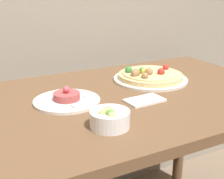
{
  "coord_description": "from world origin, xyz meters",
  "views": [
    {
      "loc": [
        -0.45,
        -0.55,
        1.18
      ],
      "look_at": [
        0.04,
        0.37,
        0.82
      ],
      "focal_mm": 50.0,
      "sensor_mm": 36.0,
      "label": 1
    }
  ],
  "objects": [
    {
      "name": "pizza_plate",
      "position": [
        0.29,
        0.51,
        0.8
      ],
      "size": [
        0.32,
        0.32,
        0.06
      ],
      "color": "silver",
      "rests_on": "dining_table"
    },
    {
      "name": "tartare_plate",
      "position": [
        -0.11,
        0.43,
        0.79
      ],
      "size": [
        0.23,
        0.23,
        0.06
      ],
      "color": "silver",
      "rests_on": "dining_table"
    },
    {
      "name": "napkin",
      "position": [
        0.13,
        0.31,
        0.79
      ],
      "size": [
        0.14,
        0.09,
        0.01
      ],
      "color": "white",
      "rests_on": "dining_table"
    },
    {
      "name": "small_bowl",
      "position": [
        -0.07,
        0.18,
        0.81
      ],
      "size": [
        0.12,
        0.12,
        0.06
      ],
      "color": "white",
      "rests_on": "dining_table"
    },
    {
      "name": "dining_table",
      "position": [
        0.0,
        0.39,
        0.68
      ],
      "size": [
        1.49,
        0.79,
        0.78
      ],
      "color": "brown",
      "rests_on": "ground_plane"
    }
  ]
}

